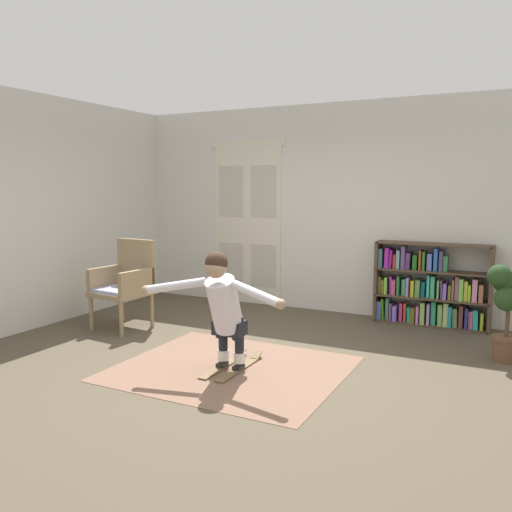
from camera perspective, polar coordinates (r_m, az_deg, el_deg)
The scene contains 10 objects.
ground_plane at distance 5.39m, azimuth -1.42°, elevation -11.55°, with size 7.20×7.20×0.00m, color #4D4433.
back_wall at distance 7.49m, azimuth 8.04°, elevation 5.05°, with size 6.00×0.10×2.90m, color silver.
side_wall_left at distance 7.30m, azimuth -21.15°, elevation 4.56°, with size 0.10×6.00×2.90m, color silver.
double_door at distance 7.96m, azimuth -0.91°, elevation 3.67°, with size 1.22×0.05×2.45m.
rug at distance 5.26m, azimuth -2.68°, elevation -12.02°, with size 2.14×1.84×0.01m, color brown.
bookshelf at distance 7.07m, azimuth 18.06°, elevation -3.44°, with size 1.42×0.30×1.05m.
wicker_chair at distance 6.80m, azimuth -13.92°, elevation -2.70°, with size 0.65×0.65×1.10m.
potted_plant at distance 5.90m, azimuth 25.25°, elevation -4.93°, with size 0.36×0.33×0.98m.
skis_pair at distance 5.27m, azimuth -2.51°, elevation -11.72°, with size 0.28×0.83×0.07m.
person_skier at distance 4.94m, azimuth -3.57°, elevation -5.02°, with size 1.48×0.55×1.11m.
Camera 1 is at (2.42, -4.49, 1.76)m, focal length 37.05 mm.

